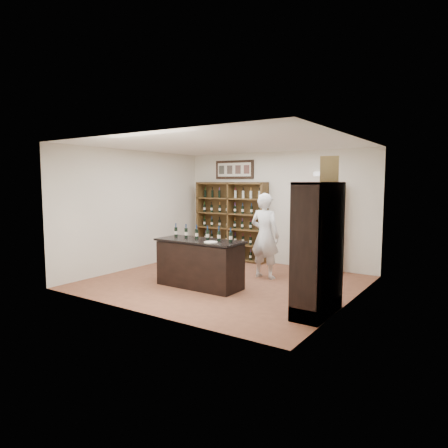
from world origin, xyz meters
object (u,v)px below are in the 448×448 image
(counter_bottle_0, at_px, (176,232))
(shopkeeper, at_px, (265,236))
(side_cabinet, at_px, (320,270))
(wine_crate, at_px, (329,169))
(wine_shelf, at_px, (232,221))
(tasting_counter, at_px, (200,264))

(counter_bottle_0, bearing_deg, shopkeeper, 42.88)
(counter_bottle_0, xyz_separation_m, side_cabinet, (3.44, -0.39, -0.35))
(counter_bottle_0, relative_size, side_cabinet, 0.14)
(counter_bottle_0, distance_m, shopkeeper, 2.02)
(counter_bottle_0, xyz_separation_m, shopkeeper, (1.48, 1.37, -0.13))
(side_cabinet, xyz_separation_m, wine_crate, (-0.02, 0.38, 1.66))
(counter_bottle_0, height_order, shopkeeper, shopkeeper)
(shopkeeper, relative_size, wine_crate, 4.49)
(wine_shelf, distance_m, wine_crate, 4.94)
(side_cabinet, distance_m, shopkeeper, 2.65)
(wine_shelf, xyz_separation_m, tasting_counter, (1.10, -2.93, -0.61))
(wine_shelf, bearing_deg, side_cabinet, -40.21)
(wine_shelf, height_order, counter_bottle_0, wine_shelf)
(side_cabinet, bearing_deg, wine_crate, 92.46)
(tasting_counter, bearing_deg, shopkeeper, 62.50)
(counter_bottle_0, bearing_deg, tasting_counter, -6.74)
(side_cabinet, bearing_deg, wine_shelf, 139.79)
(side_cabinet, bearing_deg, shopkeeper, 138.18)
(wine_shelf, bearing_deg, counter_bottle_0, -82.40)
(counter_bottle_0, bearing_deg, wine_crate, -0.08)
(wine_shelf, distance_m, shopkeeper, 2.38)
(wine_shelf, bearing_deg, shopkeeper, -38.41)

